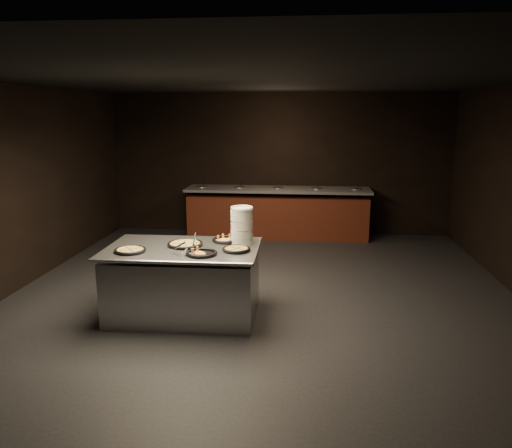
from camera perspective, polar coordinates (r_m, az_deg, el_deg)
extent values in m
cube|color=black|center=(6.86, 0.63, -8.66)|extent=(7.00, 8.00, 0.01)
cube|color=black|center=(6.41, 0.69, 16.38)|extent=(7.00, 8.00, 0.01)
cube|color=black|center=(10.44, 2.68, 6.89)|extent=(7.00, 0.01, 2.90)
cube|color=black|center=(2.64, -7.42, -10.43)|extent=(7.00, 0.01, 2.90)
cube|color=black|center=(7.64, -26.60, 3.49)|extent=(0.01, 8.00, 2.90)
cube|color=#5A1F15|center=(10.17, 2.48, 0.91)|extent=(3.60, 0.75, 0.85)
cube|color=slate|center=(10.07, 2.51, 3.96)|extent=(3.70, 0.83, 0.05)
cube|color=black|center=(10.25, 2.46, -1.21)|extent=(3.60, 0.69, 0.08)
cylinder|color=#B9BCC1|center=(10.28, -6.17, 4.10)|extent=(0.22, 0.22, 0.08)
cylinder|color=#51732E|center=(10.28, -6.17, 4.24)|extent=(0.19, 0.19, 0.02)
cylinder|color=black|center=(10.24, -6.04, 4.69)|extent=(0.04, 0.10, 0.19)
cylinder|color=#B9BCC1|center=(10.15, -1.87, 4.06)|extent=(0.22, 0.22, 0.08)
cylinder|color=#51732E|center=(10.14, -1.87, 4.20)|extent=(0.19, 0.19, 0.02)
cylinder|color=black|center=(10.11, -1.72, 4.66)|extent=(0.04, 0.10, 0.19)
cylinder|color=#B9BCC1|center=(10.07, 2.51, 3.99)|extent=(0.22, 0.22, 0.08)
cylinder|color=#51732E|center=(10.07, 2.51, 4.13)|extent=(0.19, 0.19, 0.02)
cylinder|color=black|center=(10.04, 2.68, 4.59)|extent=(0.04, 0.10, 0.19)
cylinder|color=#B9BCC1|center=(10.06, 6.93, 3.90)|extent=(0.22, 0.22, 0.08)
cylinder|color=#51732E|center=(10.05, 6.94, 4.04)|extent=(0.19, 0.19, 0.02)
cylinder|color=black|center=(10.02, 7.12, 4.50)|extent=(0.04, 0.10, 0.19)
cylinder|color=#B9BCC1|center=(10.10, 11.34, 3.78)|extent=(0.22, 0.22, 0.08)
cylinder|color=#51732E|center=(10.10, 11.35, 3.92)|extent=(0.19, 0.19, 0.02)
cylinder|color=black|center=(10.07, 11.55, 4.38)|extent=(0.04, 0.10, 0.19)
cube|color=#B9BCC1|center=(6.28, -8.25, -6.92)|extent=(1.78, 1.10, 0.80)
cube|color=#B9BCC1|center=(6.14, -8.38, -2.81)|extent=(1.86, 1.19, 0.04)
cylinder|color=#B9BCC1|center=(5.60, -9.83, -4.37)|extent=(1.85, 0.07, 0.04)
cylinder|color=silver|center=(6.21, -1.63, -0.15)|extent=(0.27, 0.27, 0.46)
cylinder|color=black|center=(6.05, -14.18, -3.05)|extent=(0.35, 0.35, 0.01)
torus|color=black|center=(6.05, -14.19, -2.90)|extent=(0.37, 0.37, 0.04)
torus|color=brown|center=(6.04, -14.19, -2.88)|extent=(0.31, 0.31, 0.03)
cylinder|color=tan|center=(6.05, -14.19, -2.90)|extent=(0.27, 0.27, 0.02)
cube|color=black|center=(6.04, -14.20, -2.82)|extent=(0.17, 0.21, 0.00)
cube|color=black|center=(6.04, -14.20, -2.82)|extent=(0.21, 0.17, 0.00)
cylinder|color=black|center=(6.20, -8.09, -2.40)|extent=(0.41, 0.41, 0.01)
torus|color=black|center=(6.20, -8.10, -2.26)|extent=(0.44, 0.44, 0.04)
torus|color=brown|center=(6.20, -8.10, -2.24)|extent=(0.37, 0.37, 0.03)
cylinder|color=tan|center=(6.20, -8.10, -2.26)|extent=(0.33, 0.33, 0.02)
cube|color=black|center=(6.19, -8.10, -2.18)|extent=(0.09, 0.32, 0.00)
cube|color=black|center=(6.19, -8.10, -2.18)|extent=(0.32, 0.09, 0.00)
cylinder|color=black|center=(6.36, -3.44, -1.92)|extent=(0.33, 0.33, 0.01)
torus|color=black|center=(6.36, -3.44, -1.78)|extent=(0.36, 0.36, 0.04)
cylinder|color=black|center=(5.78, -6.23, -3.45)|extent=(0.34, 0.34, 0.01)
torus|color=black|center=(5.78, -6.24, -3.30)|extent=(0.36, 0.36, 0.04)
cylinder|color=black|center=(5.92, -2.25, -3.02)|extent=(0.31, 0.31, 0.01)
torus|color=black|center=(5.91, -2.26, -2.87)|extent=(0.34, 0.34, 0.04)
torus|color=brown|center=(5.91, -2.26, -2.85)|extent=(0.28, 0.28, 0.03)
cylinder|color=tan|center=(5.91, -2.26, -2.87)|extent=(0.23, 0.23, 0.02)
cube|color=black|center=(5.91, -2.26, -2.78)|extent=(0.14, 0.20, 0.00)
cube|color=black|center=(5.91, -2.26, -2.78)|extent=(0.20, 0.14, 0.00)
cube|color=#B9BCC1|center=(6.29, -6.90, -2.02)|extent=(0.11, 0.12, 0.00)
cylinder|color=black|center=(6.11, -7.03, -1.68)|extent=(0.04, 0.21, 0.13)
cylinder|color=#B9BCC1|center=(6.20, -6.96, -1.95)|extent=(0.02, 0.11, 0.08)
cube|color=#B9BCC1|center=(5.76, -7.58, -3.40)|extent=(0.13, 0.12, 0.00)
cylinder|color=black|center=(5.83, -8.82, -2.49)|extent=(0.18, 0.11, 0.13)
cylinder|color=#B9BCC1|center=(5.79, -8.20, -3.05)|extent=(0.09, 0.05, 0.08)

